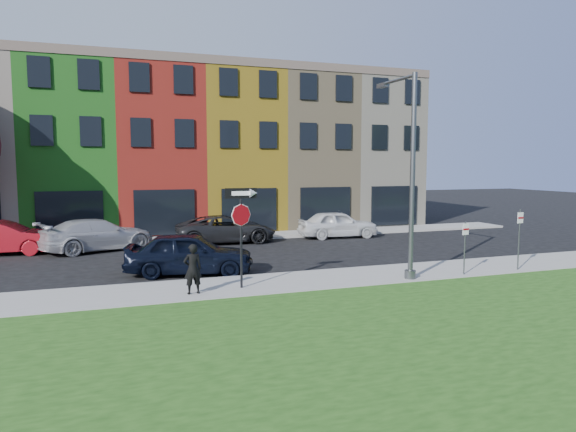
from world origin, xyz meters
name	(u,v)px	position (x,y,z in m)	size (l,w,h in m)	color
ground	(384,300)	(0.00, 0.00, 0.00)	(120.00, 120.00, 0.00)	black
sidewalk_near	(391,275)	(2.00, 3.00, 0.06)	(40.00, 3.00, 0.12)	gray
sidewalk_far	(204,238)	(-3.00, 15.00, 0.06)	(40.00, 2.40, 0.12)	gray
rowhouse_block	(194,153)	(-2.50, 21.18, 4.99)	(30.00, 10.12, 10.00)	beige
stop_sign	(241,218)	(-3.90, 2.60, 2.47)	(1.05, 0.12, 3.32)	black
man	(193,269)	(-5.56, 2.33, 0.92)	(0.62, 0.44, 1.60)	black
sedan_near	(190,253)	(-5.14, 5.83, 0.82)	(5.15, 3.06, 1.64)	black
parked_car_red	(2,238)	(-12.80, 13.16, 0.80)	(4.97, 2.12, 1.59)	maroon
parked_car_silver	(98,235)	(-8.56, 12.85, 0.79)	(5.87, 4.09, 1.58)	#A09FA4
parked_car_dark	(226,229)	(-2.06, 13.35, 0.74)	(5.43, 2.62, 1.49)	black
parked_car_white	(338,224)	(4.49, 13.17, 0.78)	(4.72, 2.19, 1.56)	silver
street_lamp	(409,176)	(2.17, 2.18, 3.79)	(0.40, 2.58, 7.28)	#4D5052
parking_sign_a	(465,241)	(4.46, 1.89, 1.37)	(0.32, 0.11, 1.98)	#4D5052
parking_sign_b	(519,233)	(6.99, 1.89, 1.59)	(0.32, 0.11, 2.38)	#4D5052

